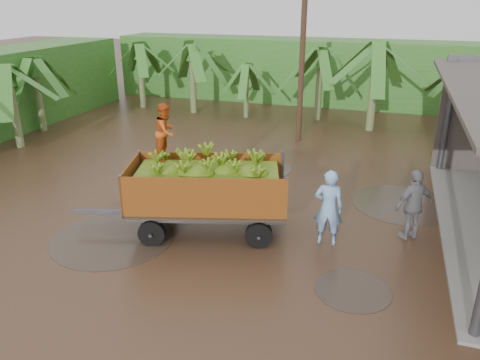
% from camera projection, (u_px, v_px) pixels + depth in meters
% --- Properties ---
extents(ground, '(100.00, 100.00, 0.00)m').
position_uv_depth(ground, '(256.00, 216.00, 13.56)').
color(ground, black).
rests_on(ground, ground).
extents(hedge_north, '(22.00, 3.00, 3.60)m').
position_uv_depth(hedge_north, '(299.00, 70.00, 27.60)').
color(hedge_north, '#2D661E').
rests_on(hedge_north, ground).
extents(banana_trailer, '(5.79, 3.02, 3.40)m').
position_uv_depth(banana_trailer, '(207.00, 187.00, 12.30)').
color(banana_trailer, '#B25E19').
rests_on(banana_trailer, ground).
extents(man_blue, '(0.76, 0.52, 2.00)m').
position_uv_depth(man_blue, '(328.00, 208.00, 11.73)').
color(man_blue, '#79A8DD').
rests_on(man_blue, ground).
extents(man_grey, '(1.16, 1.06, 1.90)m').
position_uv_depth(man_grey, '(414.00, 205.00, 12.02)').
color(man_grey, gray).
rests_on(man_grey, ground).
extents(utility_pole, '(1.20, 0.24, 7.22)m').
position_uv_depth(utility_pole, '(302.00, 54.00, 19.34)').
color(utility_pole, '#47301E').
rests_on(utility_pole, ground).
extents(banana_plants, '(24.47, 20.03, 4.15)m').
position_uv_depth(banana_plants, '(185.00, 98.00, 20.32)').
color(banana_plants, '#2D661E').
rests_on(banana_plants, ground).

